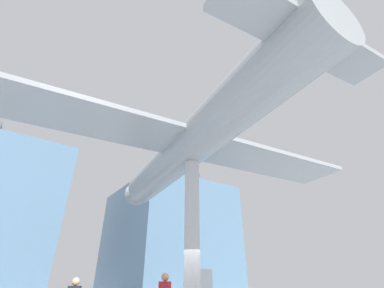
{
  "coord_description": "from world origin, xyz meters",
  "views": [
    {
      "loc": [
        -5.33,
        -7.69,
        1.62
      ],
      "look_at": [
        0.0,
        0.0,
        6.56
      ],
      "focal_mm": 24.0,
      "sensor_mm": 36.0,
      "label": 1
    }
  ],
  "objects": [
    {
      "name": "glass_pavilion_right",
      "position": [
        7.51,
        14.96,
        4.78
      ],
      "size": [
        9.48,
        10.95,
        10.15
      ],
      "color": "slate",
      "rests_on": "ground_plane"
    },
    {
      "name": "suspended_airplane",
      "position": [
        0.03,
        0.27,
        6.58
      ],
      "size": [
        15.97,
        15.02,
        3.36
      ],
      "rotation": [
        0.0,
        0.0,
        -0.12
      ],
      "color": "#93999E",
      "rests_on": "support_pylon_central"
    },
    {
      "name": "support_pylon_central",
      "position": [
        0.0,
        0.0,
        2.86
      ],
      "size": [
        0.54,
        0.54,
        5.71
      ],
      "color": "#B7B7BC",
      "rests_on": "ground_plane"
    }
  ]
}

